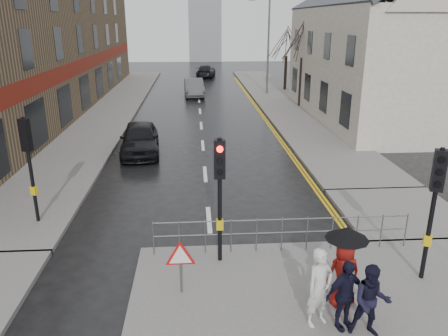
{
  "coord_description": "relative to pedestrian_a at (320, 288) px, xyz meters",
  "views": [
    {
      "loc": [
        -0.4,
        -10.13,
        6.29
      ],
      "look_at": [
        0.55,
        3.68,
        1.57
      ],
      "focal_mm": 35.0,
      "sensor_mm": 36.0,
      "label": 1
    }
  ],
  "objects": [
    {
      "name": "traffic_signal_near_left",
      "position": [
        -1.92,
        2.72,
        1.44
      ],
      "size": [
        0.28,
        0.27,
        3.4
      ],
      "color": "black",
      "rests_on": "near_pavement"
    },
    {
      "name": "pedestrian_b",
      "position": [
        0.94,
        -0.42,
        -0.08
      ],
      "size": [
        0.89,
        0.77,
        1.59
      ],
      "primitive_type": "imported",
      "rotation": [
        0.0,
        0.0,
        -0.24
      ],
      "color": "black",
      "rests_on": "near_pavement"
    },
    {
      "name": "tree_far",
      "position": [
        5.88,
        32.52,
        3.41
      ],
      "size": [
        2.4,
        2.4,
        5.64
      ],
      "color": "#30231A",
      "rests_on": "right_pavement"
    },
    {
      "name": "pavement_bridge_right",
      "position": [
        4.38,
        5.52,
        -0.94
      ],
      "size": [
        4.0,
        4.2,
        0.14
      ],
      "primitive_type": "cube",
      "color": "#605E5B",
      "rests_on": "ground"
    },
    {
      "name": "pedestrian_d",
      "position": [
        0.49,
        -0.15,
        -0.09
      ],
      "size": [
        0.99,
        0.66,
        1.56
      ],
      "primitive_type": "imported",
      "rotation": [
        0.0,
        0.0,
        0.33
      ],
      "color": "black",
      "rests_on": "near_pavement"
    },
    {
      "name": "car_parked",
      "position": [
        -5.21,
        13.27,
        -0.25
      ],
      "size": [
        2.16,
        4.63,
        1.53
      ],
      "primitive_type": "imported",
      "rotation": [
        0.0,
        0.0,
        0.08
      ],
      "color": "black",
      "rests_on": "ground"
    },
    {
      "name": "car_mid",
      "position": [
        -2.51,
        30.11,
        -0.28
      ],
      "size": [
        1.82,
        4.56,
        1.47
      ],
      "primitive_type": "imported",
      "rotation": [
        0.0,
        0.0,
        0.06
      ],
      "color": "#484C4D",
      "rests_on": "ground"
    },
    {
      "name": "pedestrian_with_umbrella",
      "position": [
        0.72,
        0.62,
        0.21
      ],
      "size": [
        0.96,
        0.96,
        1.93
      ],
      "color": "maroon",
      "rests_on": "near_pavement"
    },
    {
      "name": "traffic_signal_near_right",
      "position": [
        3.08,
        1.52,
        1.44
      ],
      "size": [
        0.34,
        0.33,
        3.4
      ],
      "color": "black",
      "rests_on": "near_pavement"
    },
    {
      "name": "warning_sign",
      "position": [
        -2.92,
        1.32,
        0.03
      ],
      "size": [
        0.8,
        0.07,
        1.35
      ],
      "color": "#595B5E",
      "rests_on": "near_pavement"
    },
    {
      "name": "car_far",
      "position": [
        -1.11,
        42.96,
        -0.34
      ],
      "size": [
        2.5,
        4.88,
        1.36
      ],
      "primitive_type": "imported",
      "rotation": [
        0.0,
        0.0,
        3.01
      ],
      "color": "black",
      "rests_on": "ground"
    },
    {
      "name": "right_pavement",
      "position": [
        4.38,
        27.52,
        -0.94
      ],
      "size": [
        4.0,
        40.0,
        0.14
      ],
      "primitive_type": "cube",
      "color": "#605E5B",
      "rests_on": "ground"
    },
    {
      "name": "ground",
      "position": [
        -2.12,
        2.52,
        -1.01
      ],
      "size": [
        120.0,
        120.0,
        0.0
      ],
      "primitive_type": "plane",
      "color": "black",
      "rests_on": "ground"
    },
    {
      "name": "left_pavement",
      "position": [
        -8.62,
        25.52,
        -0.94
      ],
      "size": [
        4.0,
        44.0,
        0.14
      ],
      "primitive_type": "cube",
      "color": "#605E5B",
      "rests_on": "ground"
    },
    {
      "name": "tree_near",
      "position": [
        5.38,
        24.52,
        4.12
      ],
      "size": [
        2.4,
        2.4,
        6.58
      ],
      "color": "#30231A",
      "rests_on": "right_pavement"
    },
    {
      "name": "traffic_signal_far_left",
      "position": [
        -7.61,
        5.53,
        1.44
      ],
      "size": [
        0.34,
        0.33,
        3.4
      ],
      "color": "black",
      "rests_on": "left_pavement"
    },
    {
      "name": "church_tower",
      "position": [
        -0.62,
        64.52,
        7.99
      ],
      "size": [
        5.0,
        5.0,
        18.0
      ],
      "primitive_type": "cube",
      "color": "gray",
      "rests_on": "ground"
    },
    {
      "name": "guard_railing_front",
      "position": [
        -0.17,
        3.12,
        -0.16
      ],
      "size": [
        7.14,
        0.04,
        1.0
      ],
      "color": "#595B5E",
      "rests_on": "near_pavement"
    },
    {
      "name": "building_right_cream",
      "position": [
        9.88,
        20.52,
        3.77
      ],
      "size": [
        9.0,
        16.4,
        10.1
      ],
      "color": "beige",
      "rests_on": "ground"
    },
    {
      "name": "street_lamp",
      "position": [
        3.7,
        30.52,
        3.69
      ],
      "size": [
        1.83,
        0.25,
        8.0
      ],
      "color": "#595B5E",
      "rests_on": "right_pavement"
    },
    {
      "name": "pedestrian_a",
      "position": [
        0.0,
        0.0,
        0.0
      ],
      "size": [
        0.76,
        0.66,
        1.75
      ],
      "primitive_type": "imported",
      "rotation": [
        0.0,
        0.0,
        0.47
      ],
      "color": "silver",
      "rests_on": "near_pavement"
    },
    {
      "name": "building_left_terrace",
      "position": [
        -14.12,
        24.52,
        3.99
      ],
      "size": [
        8.0,
        42.0,
        10.0
      ],
      "primitive_type": "cube",
      "color": "#786145",
      "rests_on": "ground"
    }
  ]
}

